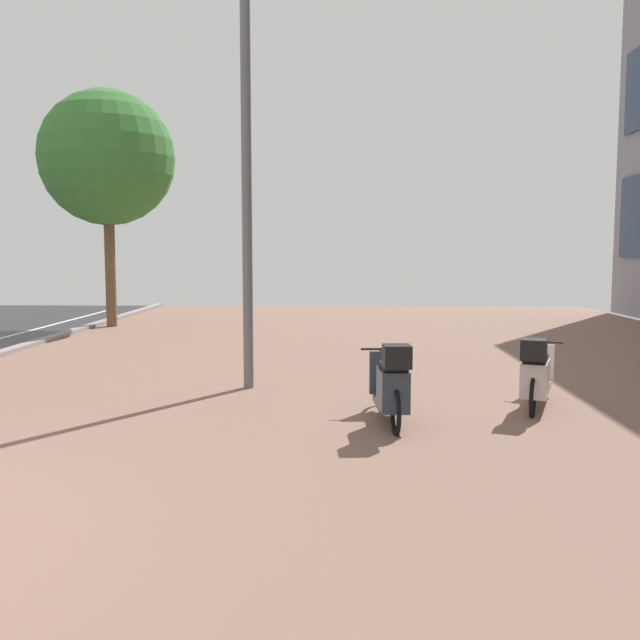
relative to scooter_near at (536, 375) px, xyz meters
name	(u,v)px	position (x,y,z in m)	size (l,w,h in m)	color
scooter_near	(536,375)	(0.00, 0.00, 0.00)	(0.89, 1.75, 0.94)	black
scooter_mid	(391,386)	(-1.82, -0.85, 0.02)	(0.52, 1.68, 0.98)	black
lamp_post	(246,142)	(-3.67, 1.21, 2.97)	(0.20, 0.52, 6.14)	slate
street_tree	(107,158)	(-8.16, 8.97, 3.75)	(3.31, 3.31, 5.84)	brown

